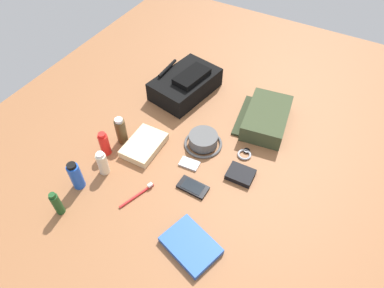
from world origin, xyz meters
name	(u,v)px	position (x,y,z in m)	size (l,w,h in m)	color
ground_plane	(192,152)	(0.00, 0.00, -0.01)	(2.64, 2.02, 0.02)	brown
backpack	(186,84)	(0.33, 0.22, 0.06)	(0.38, 0.28, 0.13)	black
toiletry_pouch	(266,118)	(0.32, -0.22, 0.04)	(0.32, 0.27, 0.08)	#384228
bucket_hat	(203,141)	(0.05, -0.03, 0.03)	(0.17, 0.17, 0.06)	#595959
shampoo_bottle	(57,204)	(-0.52, 0.29, 0.06)	(0.03, 0.03, 0.12)	#19471E
deodorant_spray	(76,176)	(-0.39, 0.31, 0.07)	(0.05, 0.05, 0.14)	blue
lotion_bottle	(103,163)	(-0.29, 0.26, 0.06)	(0.04, 0.04, 0.12)	beige
sunscreen_spray	(104,144)	(-0.20, 0.32, 0.06)	(0.04, 0.04, 0.12)	red
cologne_bottle	(121,131)	(-0.11, 0.30, 0.07)	(0.05, 0.05, 0.14)	#473319
paperback_novel	(191,245)	(-0.40, -0.22, 0.01)	(0.19, 0.23, 0.03)	blue
cell_phone	(193,187)	(-0.18, -0.10, 0.01)	(0.07, 0.12, 0.01)	black
media_player	(189,164)	(-0.08, -0.03, 0.01)	(0.06, 0.09, 0.01)	#B7B7BC
wristwatch	(245,154)	(0.09, -0.22, 0.01)	(0.07, 0.06, 0.01)	#99999E
toothbrush	(139,194)	(-0.31, 0.07, 0.01)	(0.16, 0.06, 0.02)	red
wallet	(241,174)	(-0.03, -0.25, 0.01)	(0.09, 0.11, 0.02)	black
folded_towel	(144,145)	(-0.09, 0.19, 0.02)	(0.20, 0.14, 0.04)	beige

